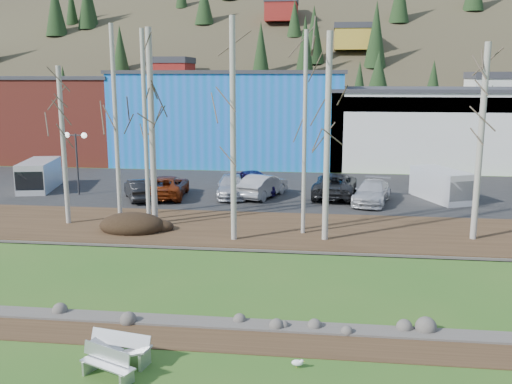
# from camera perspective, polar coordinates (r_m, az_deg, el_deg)

# --- Properties ---
(ground) EXTENTS (200.00, 200.00, 0.00)m
(ground) POSITION_cam_1_polar(r_m,az_deg,el_deg) (16.08, -3.38, -17.83)
(ground) COLOR #2B5A1B
(ground) RESTS_ON ground
(dirt_strip) EXTENTS (80.00, 1.80, 0.03)m
(dirt_strip) POSITION_cam_1_polar(r_m,az_deg,el_deg) (17.90, -2.14, -14.52)
(dirt_strip) COLOR #382616
(dirt_strip) RESTS_ON ground
(near_bank_rocks) EXTENTS (80.00, 0.80, 0.50)m
(near_bank_rocks) POSITION_cam_1_polar(r_m,az_deg,el_deg) (18.80, -1.64, -13.24)
(near_bank_rocks) COLOR #47423D
(near_bank_rocks) RESTS_ON ground
(river) EXTENTS (80.00, 8.00, 0.90)m
(river) POSITION_cam_1_polar(r_m,az_deg,el_deg) (22.55, -0.07, -8.89)
(river) COLOR black
(river) RESTS_ON ground
(far_bank_rocks) EXTENTS (80.00, 0.80, 0.46)m
(far_bank_rocks) POSITION_cam_1_polar(r_m,az_deg,el_deg) (26.40, 1.03, -5.79)
(far_bank_rocks) COLOR #47423D
(far_bank_rocks) RESTS_ON ground
(far_bank) EXTENTS (80.00, 7.00, 0.15)m
(far_bank) POSITION_cam_1_polar(r_m,az_deg,el_deg) (29.44, 1.68, -3.80)
(far_bank) COLOR #382616
(far_bank) RESTS_ON ground
(parking_lot) EXTENTS (80.00, 14.00, 0.14)m
(parking_lot) POSITION_cam_1_polar(r_m,az_deg,el_deg) (39.63, 3.10, 0.20)
(parking_lot) COLOR black
(parking_lot) RESTS_ON ground
(building_brick) EXTENTS (16.32, 12.24, 7.80)m
(building_brick) POSITION_cam_1_polar(r_m,az_deg,el_deg) (59.22, -19.87, 7.06)
(building_brick) COLOR #96362A
(building_brick) RESTS_ON ground
(building_blue) EXTENTS (20.40, 12.24, 8.30)m
(building_blue) POSITION_cam_1_polar(r_m,az_deg,el_deg) (53.59, -2.28, 7.60)
(building_blue) COLOR blue
(building_blue) RESTS_ON ground
(building_white) EXTENTS (18.36, 12.24, 6.80)m
(building_white) POSITION_cam_1_polar(r_m,az_deg,el_deg) (53.76, 17.15, 6.32)
(building_white) COLOR silver
(building_white) RESTS_ON ground
(hillside) EXTENTS (160.00, 72.00, 35.00)m
(hillside) POSITION_cam_1_polar(r_m,az_deg,el_deg) (98.27, 5.70, 17.17)
(hillside) COLOR #372E20
(hillside) RESTS_ON ground
(bench_intact) EXTENTS (1.67, 1.09, 0.81)m
(bench_intact) POSITION_cam_1_polar(r_m,az_deg,el_deg) (16.23, -14.65, -16.28)
(bench_intact) COLOR silver
(bench_intact) RESTS_ON ground
(bench_damaged) EXTENTS (1.92, 0.94, 0.82)m
(bench_damaged) POSITION_cam_1_polar(r_m,az_deg,el_deg) (16.94, -13.43, -14.94)
(bench_damaged) COLOR silver
(bench_damaged) RESTS_ON ground
(seagull) EXTENTS (0.38, 0.18, 0.27)m
(seagull) POSITION_cam_1_polar(r_m,az_deg,el_deg) (16.38, 4.19, -16.66)
(seagull) COLOR gold
(seagull) RESTS_ON ground
(dirt_mound) EXTENTS (3.35, 2.36, 0.66)m
(dirt_mound) POSITION_cam_1_polar(r_m,az_deg,el_deg) (29.69, -12.29, -3.13)
(dirt_mound) COLOR black
(dirt_mound) RESTS_ON far_bank
(birch_0) EXTENTS (0.25, 0.25, 8.23)m
(birch_0) POSITION_cam_1_polar(r_m,az_deg,el_deg) (31.40, -18.70, 4.35)
(birch_0) COLOR beige
(birch_0) RESTS_ON far_bank
(birch_1) EXTENTS (0.23, 0.23, 10.30)m
(birch_1) POSITION_cam_1_polar(r_m,az_deg,el_deg) (30.51, -13.84, 6.39)
(birch_1) COLOR beige
(birch_1) RESTS_ON far_bank
(birch_2) EXTENTS (0.31, 0.31, 10.11)m
(birch_2) POSITION_cam_1_polar(r_m,az_deg,el_deg) (30.14, -10.37, 6.30)
(birch_2) COLOR beige
(birch_2) RESTS_ON far_bank
(birch_3) EXTENTS (0.22, 0.22, 9.99)m
(birch_3) POSITION_cam_1_polar(r_m,az_deg,el_deg) (29.35, -10.99, 6.02)
(birch_3) COLOR beige
(birch_3) RESTS_ON far_bank
(birch_4) EXTENTS (0.27, 0.27, 10.37)m
(birch_4) POSITION_cam_1_polar(r_m,az_deg,el_deg) (26.57, -2.31, 6.07)
(birch_4) COLOR beige
(birch_4) RESTS_ON far_bank
(birch_5) EXTENTS (0.20, 0.20, 9.84)m
(birch_5) POSITION_cam_1_polar(r_m,az_deg,el_deg) (27.80, 4.88, 5.74)
(birch_5) COLOR beige
(birch_5) RESTS_ON far_bank
(birch_6) EXTENTS (0.28, 0.28, 9.70)m
(birch_6) POSITION_cam_1_polar(r_m,az_deg,el_deg) (26.78, 7.14, 5.31)
(birch_6) COLOR beige
(birch_6) RESTS_ON far_bank
(birch_7) EXTENTS (0.29, 0.29, 9.23)m
(birch_7) POSITION_cam_1_polar(r_m,az_deg,el_deg) (28.69, 21.52, 4.54)
(birch_7) COLOR beige
(birch_7) RESTS_ON far_bank
(street_lamp) EXTENTS (1.57, 0.44, 4.12)m
(street_lamp) POSITION_cam_1_polar(r_m,az_deg,el_deg) (38.97, -17.55, 4.41)
(street_lamp) COLOR #262628
(street_lamp) RESTS_ON parking_lot
(car_0) EXTENTS (3.09, 4.21, 1.32)m
(car_0) POSITION_cam_1_polar(r_m,az_deg,el_deg) (36.89, -11.62, 0.28)
(car_0) COLOR black
(car_0) RESTS_ON parking_lot
(car_1) EXTENTS (2.82, 5.24, 1.40)m
(car_1) POSITION_cam_1_polar(r_m,az_deg,el_deg) (37.30, -8.84, 0.56)
(car_1) COLOR maroon
(car_1) RESTS_ON parking_lot
(car_2) EXTENTS (2.55, 4.86, 1.34)m
(car_2) POSITION_cam_1_polar(r_m,az_deg,el_deg) (37.11, -2.43, 0.59)
(car_2) COLOR #AEAFB6
(car_2) RESTS_ON parking_lot
(car_3) EXTENTS (3.53, 4.79, 1.52)m
(car_3) POSITION_cam_1_polar(r_m,az_deg,el_deg) (38.00, -0.19, 1.00)
(car_3) COLOR #170E42
(car_3) RESTS_ON parking_lot
(car_4) EXTENTS (3.07, 4.81, 1.50)m
(car_4) POSITION_cam_1_polar(r_m,az_deg,el_deg) (36.82, 0.70, 0.64)
(car_4) COLOR #A7A6A9
(car_4) RESTS_ON parking_lot
(car_5) EXTENTS (3.10, 5.85, 1.56)m
(car_5) POSITION_cam_1_polar(r_m,az_deg,el_deg) (37.35, 7.92, 0.74)
(car_5) COLOR #28292B
(car_5) RESTS_ON parking_lot
(car_6) EXTENTS (2.95, 5.04, 1.37)m
(car_6) POSITION_cam_1_polar(r_m,az_deg,el_deg) (35.80, 11.51, -0.02)
(car_6) COLOR silver
(car_6) RESTS_ON parking_lot
(van_white) EXTENTS (3.44, 4.79, 1.93)m
(van_white) POSITION_cam_1_polar(r_m,az_deg,el_deg) (37.70, 18.18, 0.65)
(van_white) COLOR white
(van_white) RESTS_ON parking_lot
(van_grey) EXTENTS (2.80, 4.87, 2.00)m
(van_grey) POSITION_cam_1_polar(r_m,az_deg,el_deg) (41.81, -20.93, 1.54)
(van_grey) COLOR silver
(van_grey) RESTS_ON parking_lot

